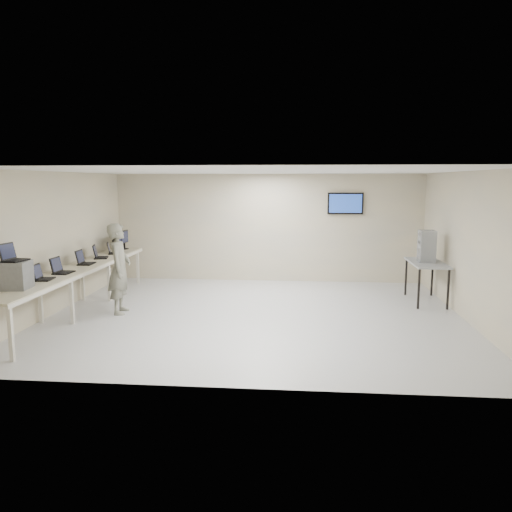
# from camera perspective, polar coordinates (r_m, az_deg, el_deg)

# --- Properties ---
(room) EXTENTS (8.01, 7.01, 2.81)m
(room) POSITION_cam_1_polar(r_m,az_deg,el_deg) (9.65, 0.12, 1.40)
(room) COLOR #BBBBBB
(room) RESTS_ON ground
(workbench) EXTENTS (0.76, 6.00, 0.90)m
(workbench) POSITION_cam_1_polar(r_m,az_deg,el_deg) (10.63, -19.75, -1.63)
(workbench) COLOR #C0B79E
(workbench) RESTS_ON ground
(equipment_box) EXTENTS (0.43, 0.47, 0.45)m
(equipment_box) POSITION_cam_1_polar(r_m,az_deg,el_deg) (8.86, -25.67, -1.97)
(equipment_box) COLOR slate
(equipment_box) RESTS_ON workbench
(laptop_on_box) EXTENTS (0.35, 0.40, 0.29)m
(laptop_on_box) POSITION_cam_1_polar(r_m,az_deg,el_deg) (8.84, -26.11, -0.05)
(laptop_on_box) COLOR black
(laptop_on_box) RESTS_ON equipment_box
(laptop_0) EXTENTS (0.33, 0.38, 0.28)m
(laptop_0) POSITION_cam_1_polar(r_m,az_deg,el_deg) (9.50, -23.31, -2.09)
(laptop_0) COLOR black
(laptop_0) RESTS_ON workbench
(laptop_1) EXTENTS (0.33, 0.40, 0.30)m
(laptop_1) POSITION_cam_1_polar(r_m,az_deg,el_deg) (10.05, -21.45, -1.40)
(laptop_1) COLOR black
(laptop_1) RESTS_ON workbench
(laptop_2) EXTENTS (0.33, 0.39, 0.30)m
(laptop_2) POSITION_cam_1_polar(r_m,az_deg,el_deg) (10.97, -19.09, -0.50)
(laptop_2) COLOR black
(laptop_2) RESTS_ON workbench
(laptop_3) EXTENTS (0.41, 0.45, 0.30)m
(laptop_3) POSITION_cam_1_polar(r_m,az_deg,el_deg) (11.73, -17.55, 0.14)
(laptop_3) COLOR black
(laptop_3) RESTS_ON workbench
(laptop_4) EXTENTS (0.38, 0.41, 0.27)m
(laptop_4) POSITION_cam_1_polar(r_m,az_deg,el_deg) (12.37, -16.17, 0.58)
(laptop_4) COLOR black
(laptop_4) RESTS_ON workbench
(monitor_near) EXTENTS (0.21, 0.48, 0.48)m
(monitor_near) POSITION_cam_1_polar(r_m,az_deg,el_deg) (12.63, -15.63, 1.76)
(monitor_near) COLOR black
(monitor_near) RESTS_ON workbench
(monitor_far) EXTENTS (0.21, 0.48, 0.47)m
(monitor_far) POSITION_cam_1_polar(r_m,az_deg,el_deg) (13.10, -14.85, 2.01)
(monitor_far) COLOR black
(monitor_far) RESTS_ON workbench
(soldier) EXTENTS (0.51, 0.70, 1.79)m
(soldier) POSITION_cam_1_polar(r_m,az_deg,el_deg) (10.23, -15.34, -1.40)
(soldier) COLOR #585A45
(soldier) RESTS_ON ground
(side_table) EXTENTS (0.69, 1.47, 0.88)m
(side_table) POSITION_cam_1_polar(r_m,az_deg,el_deg) (11.40, 18.93, -1.01)
(side_table) COLOR gray
(side_table) RESTS_ON ground
(storage_bins) EXTENTS (0.33, 0.36, 0.69)m
(storage_bins) POSITION_cam_1_polar(r_m,az_deg,el_deg) (11.33, 18.93, 1.07)
(storage_bins) COLOR gray
(storage_bins) RESTS_ON side_table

